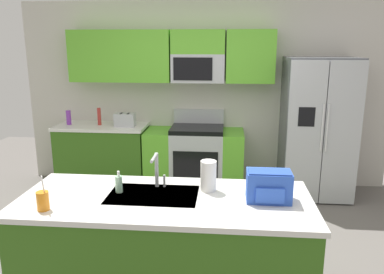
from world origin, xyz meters
The scene contains 14 objects.
ground_plane centered at (0.00, 0.00, 0.00)m, with size 9.00×9.00×0.00m, color #66605B.
kitchen_wall_unit centered at (-0.14, 2.08, 1.47)m, with size 5.20×0.43×2.60m.
back_counter centered at (-1.43, 1.80, 0.45)m, with size 1.27×0.63×0.90m.
range_oven centered at (-0.11, 1.80, 0.44)m, with size 1.36×0.61×1.10m.
refrigerator centered at (1.53, 1.73, 0.93)m, with size 0.90×0.76×1.85m.
island_counter centered at (-0.12, -0.70, 0.45)m, with size 2.18×0.90×0.90m.
toaster centered at (-1.08, 1.75, 0.99)m, with size 0.28×0.16×0.18m.
pepper_mill centered at (-1.46, 1.80, 1.02)m, with size 0.05×0.05×0.24m, color #B2332D.
bottle_purple centered at (-1.90, 1.79, 1.00)m, with size 0.07×0.07×0.20m, color purple.
sink_faucet centered at (-0.21, -0.51, 1.07)m, with size 0.08×0.21×0.28m.
drink_cup_orange centered at (-0.92, -0.99, 0.97)m, with size 0.08×0.08×0.25m.
soap_dispenser centered at (-0.49, -0.62, 0.97)m, with size 0.06×0.06×0.17m.
paper_towel_roll centered at (0.20, -0.52, 1.02)m, with size 0.12×0.12×0.24m, color white.
backpack centered at (0.64, -0.68, 1.02)m, with size 0.32×0.22×0.23m.
Camera 1 is at (0.32, -3.31, 2.02)m, focal length 35.59 mm.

